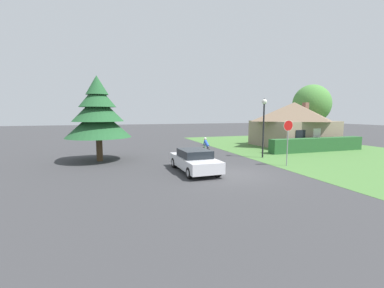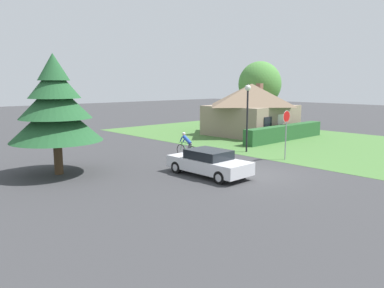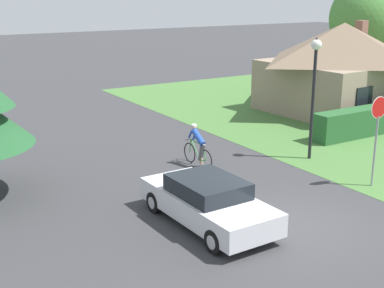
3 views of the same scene
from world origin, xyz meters
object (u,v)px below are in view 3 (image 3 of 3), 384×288
(cottage_house, at_px, (342,66))
(sedan_left_lane, at_px, (208,202))
(cyclist, at_px, (198,146))
(deciduous_tree_right, at_px, (366,19))
(stop_sign, at_px, (378,124))
(street_lamp, at_px, (315,73))

(cottage_house, xyz_separation_m, sedan_left_lane, (-13.90, -8.36, -1.72))
(cottage_house, bearing_deg, sedan_left_lane, -151.78)
(cyclist, xyz_separation_m, deciduous_tree_right, (16.25, 6.75, 3.79))
(stop_sign, xyz_separation_m, deciduous_tree_right, (12.53, 11.52, 2.43))
(sedan_left_lane, bearing_deg, deciduous_tree_right, -60.51)
(sedan_left_lane, xyz_separation_m, street_lamp, (6.55, 2.89, 2.61))
(cottage_house, height_order, cyclist, cottage_house)
(cottage_house, bearing_deg, cyclist, -163.68)
(cottage_house, xyz_separation_m, cyclist, (-11.42, -3.96, -1.63))
(cottage_house, height_order, street_lamp, cottage_house)
(stop_sign, bearing_deg, deciduous_tree_right, -137.30)
(street_lamp, height_order, deciduous_tree_right, deciduous_tree_right)
(deciduous_tree_right, bearing_deg, sedan_left_lane, -149.25)
(stop_sign, relative_size, street_lamp, 0.65)
(sedan_left_lane, distance_m, street_lamp, 7.63)
(street_lamp, bearing_deg, sedan_left_lane, -156.19)
(cottage_house, height_order, sedan_left_lane, cottage_house)
(sedan_left_lane, distance_m, cyclist, 5.05)
(cyclist, distance_m, street_lamp, 5.03)
(street_lamp, xyz_separation_m, deciduous_tree_right, (12.18, 8.25, 1.26))
(sedan_left_lane, relative_size, cyclist, 2.41)
(cottage_house, height_order, stop_sign, cottage_house)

